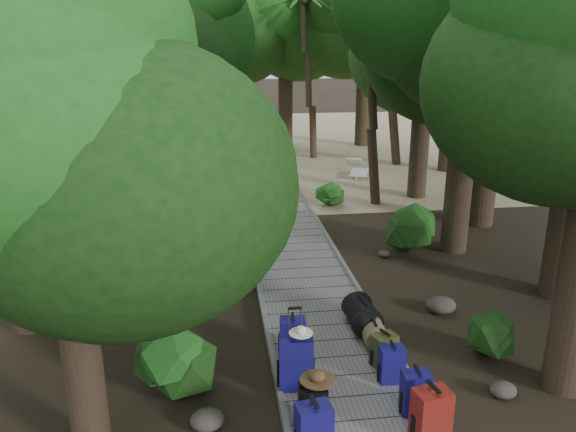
{
  "coord_description": "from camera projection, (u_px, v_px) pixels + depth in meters",
  "views": [
    {
      "loc": [
        -1.73,
        -9.87,
        4.79
      ],
      "look_at": [
        -0.15,
        1.91,
        1.0
      ],
      "focal_mm": 35.0,
      "sensor_mm": 36.0,
      "label": 1
    }
  ],
  "objects": [
    {
      "name": "ground",
      "position": [
        308.0,
        294.0,
        10.99
      ],
      "size": [
        120.0,
        120.0,
        0.0
      ],
      "primitive_type": "plane",
      "color": "black",
      "rests_on": "ground"
    },
    {
      "name": "sand_beach",
      "position": [
        251.0,
        145.0,
        26.1
      ],
      "size": [
        40.0,
        22.0,
        0.02
      ],
      "primitive_type": "cube",
      "color": "tan",
      "rests_on": "ground"
    },
    {
      "name": "boardwalk",
      "position": [
        301.0,
        271.0,
        11.92
      ],
      "size": [
        2.0,
        12.0,
        0.12
      ],
      "primitive_type": "cube",
      "color": "slate",
      "rests_on": "ground"
    },
    {
      "name": "backpack_left_a",
      "position": [
        314.0,
        428.0,
        6.45
      ],
      "size": [
        0.44,
        0.34,
        0.75
      ],
      "primitive_type": null,
      "rotation": [
        0.0,
        0.0,
        0.15
      ],
      "color": "navy",
      "rests_on": "boardwalk"
    },
    {
      "name": "backpack_left_b",
      "position": [
        313.0,
        404.0,
        6.96
      ],
      "size": [
        0.36,
        0.27,
        0.64
      ],
      "primitive_type": null,
      "rotation": [
        0.0,
        0.0,
        -0.06
      ],
      "color": "black",
      "rests_on": "boardwalk"
    },
    {
      "name": "backpack_left_c",
      "position": [
        296.0,
        359.0,
        7.75
      ],
      "size": [
        0.49,
        0.37,
        0.86
      ],
      "primitive_type": null,
      "rotation": [
        0.0,
        0.0,
        -0.1
      ],
      "color": "navy",
      "rests_on": "boardwalk"
    },
    {
      "name": "backpack_left_d",
      "position": [
        293.0,
        333.0,
        8.69
      ],
      "size": [
        0.41,
        0.31,
        0.6
      ],
      "primitive_type": null,
      "rotation": [
        0.0,
        0.0,
        -0.08
      ],
      "color": "navy",
      "rests_on": "boardwalk"
    },
    {
      "name": "backpack_right_a",
      "position": [
        431.0,
        413.0,
        6.71
      ],
      "size": [
        0.47,
        0.38,
        0.76
      ],
      "primitive_type": null,
      "rotation": [
        0.0,
        0.0,
        0.18
      ],
      "color": "maroon",
      "rests_on": "boardwalk"
    },
    {
      "name": "backpack_right_b",
      "position": [
        416.0,
        391.0,
        7.23
      ],
      "size": [
        0.37,
        0.26,
        0.65
      ],
      "primitive_type": null,
      "rotation": [
        0.0,
        0.0,
        -0.04
      ],
      "color": "navy",
      "rests_on": "boardwalk"
    },
    {
      "name": "backpack_right_c",
      "position": [
        392.0,
        362.0,
        7.91
      ],
      "size": [
        0.35,
        0.25,
        0.59
      ],
      "primitive_type": null,
      "rotation": [
        0.0,
        0.0,
        -0.02
      ],
      "color": "navy",
      "rests_on": "boardwalk"
    },
    {
      "name": "backpack_right_d",
      "position": [
        384.0,
        348.0,
        8.32
      ],
      "size": [
        0.42,
        0.37,
        0.54
      ],
      "primitive_type": null,
      "rotation": [
        0.0,
        0.0,
        0.36
      ],
      "color": "#323B17",
      "rests_on": "boardwalk"
    },
    {
      "name": "duffel_right_khaki",
      "position": [
        374.0,
        333.0,
        8.9
      ],
      "size": [
        0.41,
        0.59,
        0.37
      ],
      "primitive_type": null,
      "rotation": [
        0.0,
        0.0,
        -0.08
      ],
      "color": "olive",
      "rests_on": "boardwalk"
    },
    {
      "name": "duffel_right_black",
      "position": [
        362.0,
        314.0,
        9.44
      ],
      "size": [
        0.56,
        0.8,
        0.47
      ],
      "primitive_type": null,
      "rotation": [
        0.0,
        0.0,
        0.14
      ],
      "color": "black",
      "rests_on": "boardwalk"
    },
    {
      "name": "suitcase_on_boardwalk",
      "position": [
        295.0,
        352.0,
        8.2
      ],
      "size": [
        0.39,
        0.27,
        0.55
      ],
      "primitive_type": null,
      "rotation": [
        0.0,
        0.0,
        -0.22
      ],
      "color": "black",
      "rests_on": "boardwalk"
    },
    {
      "name": "lone_suitcase_on_sand",
      "position": [
        280.0,
        178.0,
        18.44
      ],
      "size": [
        0.46,
        0.28,
        0.71
      ],
      "primitive_type": null,
      "rotation": [
        0.0,
        0.0,
        0.05
      ],
      "color": "black",
      "rests_on": "sand_beach"
    },
    {
      "name": "hat_brown",
      "position": [
        318.0,
        375.0,
        6.89
      ],
      "size": [
        0.44,
        0.44,
        0.13
      ],
      "primitive_type": null,
      "color": "#51351E",
      "rests_on": "backpack_left_b"
    },
    {
      "name": "hat_white",
      "position": [
        301.0,
        330.0,
        7.55
      ],
      "size": [
        0.33,
        0.33,
        0.11
      ],
      "primitive_type": null,
      "color": "silver",
      "rests_on": "backpack_left_c"
    },
    {
      "name": "kayak",
      "position": [
        160.0,
        170.0,
        20.33
      ],
      "size": [
        0.95,
        3.47,
        0.34
      ],
      "primitive_type": "ellipsoid",
      "rotation": [
        0.0,
        0.0,
        -0.06
      ],
      "color": "#B20F13",
      "rests_on": "sand_beach"
    },
    {
      "name": "sun_lounger",
      "position": [
        359.0,
        169.0,
        20.02
      ],
      "size": [
        1.16,
        1.91,
        0.59
      ],
      "primitive_type": null,
      "rotation": [
        0.0,
        0.0,
        -0.34
      ],
      "color": "silver",
      "rests_on": "sand_beach"
    },
    {
      "name": "tree_right_c",
      "position": [
        471.0,
        62.0,
        11.96
      ],
      "size": [
        4.96,
        4.96,
        8.59
      ],
      "primitive_type": null,
      "color": "black",
      "rests_on": "ground"
    },
    {
      "name": "tree_right_d",
      "position": [
        500.0,
        19.0,
        13.53
      ],
      "size": [
        5.7,
        5.7,
        10.45
      ],
      "primitive_type": null,
      "color": "black",
      "rests_on": "ground"
    },
    {
      "name": "tree_right_e",
      "position": [
        426.0,
        61.0,
        16.42
      ],
      "size": [
        4.58,
        4.58,
        8.24
      ],
      "primitive_type": null,
      "color": "black",
      "rests_on": "ground"
    },
    {
      "name": "tree_right_f",
      "position": [
        456.0,
        48.0,
        19.81
      ],
      "size": [
        4.96,
        4.96,
        8.86
      ],
      "primitive_type": null,
      "color": "black",
      "rests_on": "ground"
    },
    {
      "name": "tree_left_a",
      "position": [
        62.0,
        203.0,
        5.86
      ],
      "size": [
        3.77,
        3.77,
        6.28
      ],
      "primitive_type": null,
      "color": "black",
      "rests_on": "ground"
    },
    {
      "name": "tree_left_c",
      "position": [
        129.0,
        76.0,
        11.97
      ],
      "size": [
        4.61,
        4.61,
        8.01
      ],
      "primitive_type": null,
      "color": "black",
      "rests_on": "ground"
    },
    {
      "name": "tree_back_a",
      "position": [
        215.0,
        48.0,
        23.39
      ],
      "size": [
        5.07,
        5.07,
        8.77
      ],
      "primitive_type": null,
      "color": "black",
      "rests_on": "ground"
    },
    {
      "name": "tree_back_b",
      "position": [
        285.0,
        39.0,
        24.94
      ],
      "size": [
        5.28,
        5.28,
        9.42
      ],
      "primitive_type": null,
      "color": "black",
      "rests_on": "ground"
    },
    {
      "name": "tree_back_c",
      "position": [
        366.0,
        39.0,
        24.72
      ],
      "size": [
        5.26,
        5.26,
        9.46
      ],
      "primitive_type": null,
      "color": "black",
      "rests_on": "ground"
    },
    {
      "name": "tree_back_d",
      "position": [
        127.0,
        64.0,
        22.54
      ],
      "size": [
        4.55,
        4.55,
        7.58
      ],
      "primitive_type": null,
      "color": "black",
      "rests_on": "ground"
    },
    {
      "name": "palm_right_a",
      "position": [
        383.0,
        90.0,
        16.14
      ],
      "size": [
        3.94,
        3.94,
        6.72
      ],
      "primitive_type": null,
      "color": "#183C10",
      "rests_on": "ground"
    },
    {
      "name": "palm_right_b",
      "position": [
        400.0,
        45.0,
        21.07
      ],
      "size": [
        4.69,
        4.69,
        9.05
      ],
      "primitive_type": null,
      "color": "#183C10",
      "rests_on": "ground"
    },
    {
      "name": "palm_right_c",
      "position": [
        319.0,
        80.0,
        22.69
      ],
      "size": [
        3.95,
        3.95,
        6.28
      ],
      "primitive_type": null,
      "color": "#183C10",
      "rests_on": "ground"
    },
    {
      "name": "palm_left_a",
      "position": [
        94.0,
        90.0,
        14.99
      ],
      "size": [
        4.33,
        4.33,
        6.89
      ],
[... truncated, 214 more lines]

